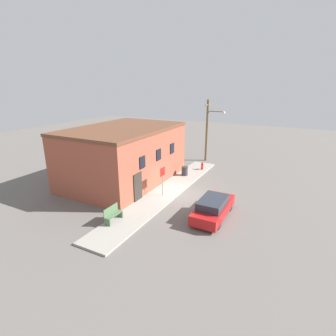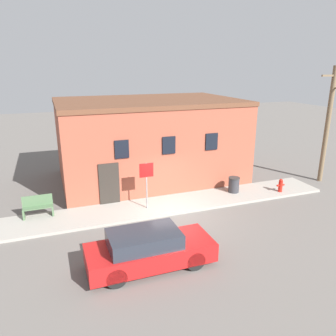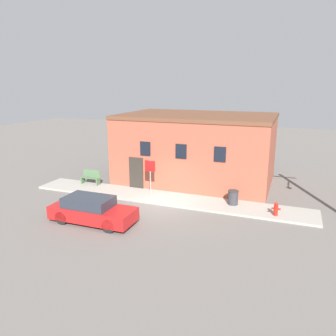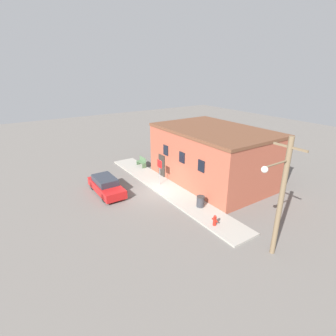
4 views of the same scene
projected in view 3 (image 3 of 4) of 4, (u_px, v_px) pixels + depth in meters
The scene contains 8 objects.
ground_plane at pixel (158, 205), 19.15m from camera, with size 80.00×80.00×0.00m, color #66605B.
sidewalk at pixel (165, 198), 20.15m from camera, with size 17.59×2.24×0.13m.
brick_building at pixel (197, 148), 23.48m from camera, with size 10.55×7.05×4.84m.
fire_hydrant at pixel (276, 209), 17.25m from camera, with size 0.47×0.22×0.73m.
stop_sign at pixel (150, 171), 19.96m from camera, with size 0.68×0.06×2.26m.
bench at pixel (91, 177), 22.73m from camera, with size 1.32×0.44×0.97m.
trash_bin at pixel (233, 197), 18.85m from camera, with size 0.61×0.61×0.83m.
parked_car at pixel (92, 210), 16.64m from camera, with size 4.40×1.71×1.35m.
Camera 3 is at (7.03, -16.59, 6.89)m, focal length 35.00 mm.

